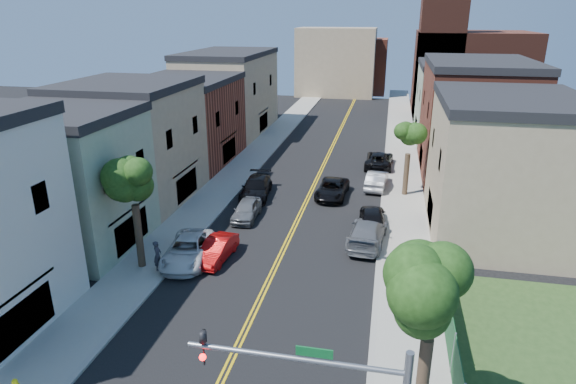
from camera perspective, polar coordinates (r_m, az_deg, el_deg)
The scene contains 29 objects.
sidewalk_left at distance 53.99m, azimuth -3.82°, elevation 4.51°, with size 3.20×100.00×0.15m, color gray.
sidewalk_right at distance 52.16m, azimuth 13.20°, elevation 3.45°, with size 3.20×100.00×0.15m, color gray.
curb_left at distance 53.56m, azimuth -2.01°, elevation 4.42°, with size 0.30×100.00×0.15m, color gray.
curb_right at distance 52.13m, azimuth 11.28°, elevation 3.59°, with size 0.30×100.00×0.15m, color gray.
bldg_left_palegrn at distance 34.53m, azimuth -24.70°, elevation 0.81°, with size 9.00×8.00×8.50m, color gray.
bldg_left_tan_near at distance 41.68m, azimuth -17.67°, elevation 5.18°, with size 9.00×10.00×9.00m, color #998466.
bldg_left_brick at distance 51.38m, azimuth -11.75°, elevation 7.84°, with size 9.00×12.00×8.00m, color brown.
bldg_left_tan_far at distance 64.11m, azimuth -6.87°, elevation 11.19°, with size 9.00×16.00×9.50m, color #998466.
bldg_right_tan at distance 36.39m, azimuth 23.69°, elevation 2.30°, with size 9.00×12.00×9.00m, color #998466.
bldg_right_brick at distance 49.64m, azimuth 20.78°, elevation 7.71°, with size 9.00×14.00×10.00m, color brown.
bldg_right_palegrn at distance 63.41m, azimuth 18.95°, elevation 9.70°, with size 9.00×12.00×8.50m, color gray.
church at distance 78.15m, azimuth 19.74°, elevation 13.63°, with size 16.20×14.20×22.60m.
backdrop_left at distance 93.02m, azimuth 5.59°, elevation 14.78°, with size 14.00×8.00×12.00m, color #998466.
backdrop_center at distance 96.74m, azimuth 8.28°, elevation 14.28°, with size 10.00×8.00×10.00m, color brown.
fence_right at distance 24.01m, azimuth 18.26°, elevation -15.25°, with size 0.04×15.00×1.90m, color #143F1E.
tree_left_mid at distance 28.99m, azimuth -17.78°, elevation 3.11°, with size 5.20×5.20×9.29m.
tree_right_corner at distance 15.95m, azimuth 16.94°, elevation -8.03°, with size 5.80×5.80×10.35m.
tree_right_far at distance 41.07m, azimuth 14.03°, elevation 7.13°, with size 4.40×4.40×8.03m.
red_sedan at distance 31.12m, azimuth -8.29°, elevation -6.64°, with size 1.45×4.15×1.37m, color red.
white_pickup at distance 31.24m, azimuth -11.57°, elevation -6.61°, with size 2.51×5.44×1.51m, color silver.
grey_car_left at distance 36.85m, azimuth -4.84°, elevation -2.06°, with size 1.69×4.19×1.43m, color #5B5F63.
black_car_left at distance 41.15m, azimuth -3.73°, elevation 0.52°, with size 2.24×5.51×1.60m, color black.
grey_car_right at distance 33.19m, azimuth 9.19°, elevation -4.67°, with size 2.28×5.62×1.63m, color slate.
black_car_right at distance 35.74m, azimuth 9.78°, elevation -2.90°, with size 1.85×4.60×1.57m, color black.
silver_car_right at distance 43.78m, azimuth 10.27°, elevation 1.41°, with size 1.63×4.69×1.54m, color #A5A7AD.
dark_car_right_far at distance 49.89m, azimuth 10.54°, elevation 3.73°, with size 2.58×5.58×1.55m, color black.
black_suv_lane at distance 41.19m, azimuth 5.15°, elevation 0.36°, with size 2.36×5.11×1.42m, color black.
pedestrian_left at distance 30.28m, azimuth -14.91°, elevation -7.13°, with size 0.67×0.44×1.84m, color #2B2A32.
pedestrian_right at distance 28.31m, azimuth 16.45°, elevation -9.33°, with size 0.89×0.70×1.84m, color maroon.
Camera 1 is at (6.14, -10.06, 14.62)m, focal length 30.60 mm.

